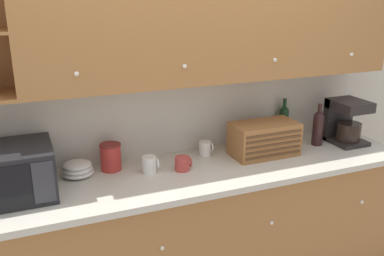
{
  "coord_description": "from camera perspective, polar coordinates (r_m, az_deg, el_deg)",
  "views": [
    {
      "loc": [
        -0.99,
        -2.65,
        2.04
      ],
      "look_at": [
        0.0,
        -0.23,
        1.19
      ],
      "focal_mm": 40.0,
      "sensor_mm": 36.0,
      "label": 1
    }
  ],
  "objects": [
    {
      "name": "microwave",
      "position": [
        2.54,
        -23.45,
        -5.52
      ],
      "size": [
        0.49,
        0.41,
        0.28
      ],
      "color": "black",
      "rests_on": "counter_unit"
    },
    {
      "name": "second_wine_bottle",
      "position": [
        3.28,
        12.1,
        0.86
      ],
      "size": [
        0.07,
        0.07,
        0.32
      ],
      "color": "#19381E",
      "rests_on": "counter_unit"
    },
    {
      "name": "storage_canister",
      "position": [
        2.74,
        -10.78,
        -3.81
      ],
      "size": [
        0.13,
        0.13,
        0.17
      ],
      "color": "#B22D28",
      "rests_on": "counter_unit"
    },
    {
      "name": "mug_patterned_third",
      "position": [
        2.93,
        1.81,
        -2.73
      ],
      "size": [
        0.09,
        0.08,
        0.1
      ],
      "color": "silver",
      "rests_on": "counter_unit"
    },
    {
      "name": "mug_blue_second",
      "position": [
        2.68,
        -5.67,
        -4.86
      ],
      "size": [
        0.1,
        0.09,
        0.11
      ],
      "color": "silver",
      "rests_on": "counter_unit"
    },
    {
      "name": "counter_unit",
      "position": [
        2.97,
        0.75,
        -13.78
      ],
      "size": [
        2.89,
        0.69,
        0.95
      ],
      "color": "#A36B38",
      "rests_on": "ground_plane"
    },
    {
      "name": "bowl_stack_on_counter",
      "position": [
        2.71,
        -15.02,
        -5.3
      ],
      "size": [
        0.2,
        0.2,
        0.09
      ],
      "color": "silver",
      "rests_on": "counter_unit"
    },
    {
      "name": "bread_box",
      "position": [
        2.96,
        9.6,
        -1.46
      ],
      "size": [
        0.45,
        0.25,
        0.23
      ],
      "color": "#996033",
      "rests_on": "counter_unit"
    },
    {
      "name": "backsplash_panel",
      "position": [
        2.94,
        -1.66,
        1.75
      ],
      "size": [
        2.87,
        0.01,
        0.53
      ],
      "color": "beige",
      "rests_on": "counter_unit"
    },
    {
      "name": "wine_bottle",
      "position": [
        3.24,
        16.47,
        0.19
      ],
      "size": [
        0.08,
        0.08,
        0.31
      ],
      "color": "black",
      "rests_on": "counter_unit"
    },
    {
      "name": "mug",
      "position": [
        2.7,
        -1.26,
        -4.76
      ],
      "size": [
        0.11,
        0.09,
        0.09
      ],
      "color": "#B73D38",
      "rests_on": "counter_unit"
    },
    {
      "name": "upper_cabinets",
      "position": [
        2.74,
        2.74,
        13.95
      ],
      "size": [
        2.87,
        0.36,
        0.73
      ],
      "color": "#A36B38",
      "rests_on": "backsplash_panel"
    },
    {
      "name": "coffee_maker",
      "position": [
        3.36,
        19.74,
        0.93
      ],
      "size": [
        0.23,
        0.27,
        0.32
      ],
      "color": "black",
      "rests_on": "counter_unit"
    },
    {
      "name": "wall_back",
      "position": [
        2.95,
        -1.92,
        3.49
      ],
      "size": [
        5.27,
        0.06,
        2.6
      ],
      "color": "beige",
      "rests_on": "ground_plane"
    }
  ]
}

